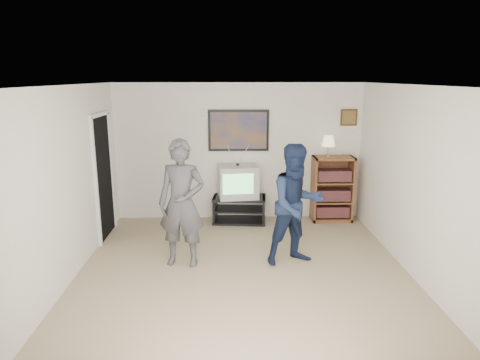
{
  "coord_description": "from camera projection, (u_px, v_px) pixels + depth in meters",
  "views": [
    {
      "loc": [
        -0.2,
        -5.24,
        2.61
      ],
      "look_at": [
        -0.02,
        0.74,
        1.15
      ],
      "focal_mm": 32.0,
      "sensor_mm": 36.0,
      "label": 1
    }
  ],
  "objects": [
    {
      "name": "room_shell",
      "position": [
        243.0,
        180.0,
        5.75
      ],
      "size": [
        4.51,
        5.0,
        2.51
      ],
      "color": "#816A52",
      "rests_on": "ground"
    },
    {
      "name": "media_stand",
      "position": [
        239.0,
        209.0,
        7.82
      ],
      "size": [
        1.0,
        0.61,
        0.48
      ],
      "rotation": [
        0.0,
        0.0,
        -0.09
      ],
      "color": "black",
      "rests_on": "room_shell"
    },
    {
      "name": "crt_television",
      "position": [
        238.0,
        181.0,
        7.7
      ],
      "size": [
        0.75,
        0.66,
        0.58
      ],
      "primitive_type": null,
      "rotation": [
        0.0,
        0.0,
        0.12
      ],
      "color": "#AFAFA9",
      "rests_on": "media_stand"
    },
    {
      "name": "bookshelf",
      "position": [
        332.0,
        189.0,
        7.83
      ],
      "size": [
        0.73,
        0.42,
        1.19
      ],
      "primitive_type": null,
      "color": "brown",
      "rests_on": "room_shell"
    },
    {
      "name": "table_lamp",
      "position": [
        328.0,
        146.0,
        7.62
      ],
      "size": [
        0.24,
        0.24,
        0.39
      ],
      "primitive_type": null,
      "color": "#FFFAC1",
      "rests_on": "bookshelf"
    },
    {
      "name": "person_tall",
      "position": [
        182.0,
        203.0,
        5.9
      ],
      "size": [
        0.71,
        0.53,
        1.79
      ],
      "primitive_type": "imported",
      "rotation": [
        0.0,
        0.0,
        -0.15
      ],
      "color": "#404044",
      "rests_on": "room_shell"
    },
    {
      "name": "person_short",
      "position": [
        297.0,
        205.0,
        5.97
      ],
      "size": [
        1.0,
        0.89,
        1.72
      ],
      "primitive_type": "imported",
      "rotation": [
        0.0,
        0.0,
        0.33
      ],
      "color": "#16223E",
      "rests_on": "room_shell"
    },
    {
      "name": "controller_left",
      "position": [
        185.0,
        185.0,
        6.07
      ],
      "size": [
        0.05,
        0.11,
        0.03
      ],
      "primitive_type": "cube",
      "rotation": [
        0.0,
        0.0,
        0.14
      ],
      "color": "white",
      "rests_on": "person_tall"
    },
    {
      "name": "controller_right",
      "position": [
        294.0,
        194.0,
        6.15
      ],
      "size": [
        0.06,
        0.13,
        0.04
      ],
      "primitive_type": "cube",
      "rotation": [
        0.0,
        0.0,
        0.17
      ],
      "color": "white",
      "rests_on": "person_short"
    },
    {
      "name": "poster",
      "position": [
        239.0,
        131.0,
        7.73
      ],
      "size": [
        1.1,
        0.03,
        0.75
      ],
      "primitive_type": "cube",
      "color": "black",
      "rests_on": "room_shell"
    },
    {
      "name": "air_vent",
      "position": [
        208.0,
        114.0,
        7.64
      ],
      "size": [
        0.28,
        0.02,
        0.14
      ],
      "primitive_type": "cube",
      "color": "white",
      "rests_on": "room_shell"
    },
    {
      "name": "small_picture",
      "position": [
        349.0,
        117.0,
        7.73
      ],
      "size": [
        0.3,
        0.03,
        0.3
      ],
      "primitive_type": "cube",
      "color": "black",
      "rests_on": "room_shell"
    },
    {
      "name": "doorway",
      "position": [
        103.0,
        177.0,
        6.96
      ],
      "size": [
        0.03,
        0.85,
        2.0
      ],
      "primitive_type": "cube",
      "color": "black",
      "rests_on": "room_shell"
    }
  ]
}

